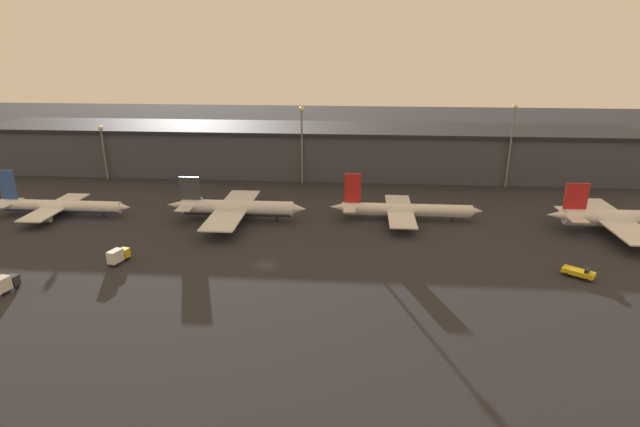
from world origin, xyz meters
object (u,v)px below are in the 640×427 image
at_px(airplane_0, 59,206).
at_px(airplane_2, 404,210).
at_px(service_vehicle_1, 118,256).
at_px(service_vehicle_2, 4,284).
at_px(service_vehicle_0, 579,272).
at_px(airplane_1, 236,208).
at_px(airplane_3, 618,218).

distance_m(airplane_0, airplane_2, 102.65).
bearing_deg(service_vehicle_1, service_vehicle_2, 148.66).
xyz_separation_m(airplane_0, airplane_2, (102.55, 4.70, 0.01)).
height_order(airplane_2, service_vehicle_0, airplane_2).
relative_size(airplane_1, airplane_3, 1.07).
bearing_deg(airplane_1, service_vehicle_1, -123.64).
xyz_separation_m(airplane_1, service_vehicle_2, (-37.68, -47.22, -1.75)).
relative_size(service_vehicle_1, service_vehicle_2, 1.06).
height_order(airplane_2, service_vehicle_2, airplane_2).
height_order(airplane_3, service_vehicle_2, airplane_3).
xyz_separation_m(airplane_3, service_vehicle_2, (-143.79, -46.32, -1.92)).
bearing_deg(service_vehicle_1, airplane_2, -46.96).
distance_m(airplane_3, service_vehicle_1, 130.49).
bearing_deg(service_vehicle_2, airplane_1, -26.95).
bearing_deg(airplane_0, airplane_3, -0.48).
bearing_deg(service_vehicle_2, service_vehicle_1, -35.49).
bearing_deg(airplane_1, service_vehicle_2, -128.86).
relative_size(airplane_0, airplane_1, 1.06).
height_order(airplane_0, service_vehicle_2, airplane_0).
xyz_separation_m(airplane_1, service_vehicle_1, (-20.72, -31.47, -1.76)).
height_order(service_vehicle_0, service_vehicle_2, service_vehicle_2).
distance_m(airplane_0, airplane_3, 159.76).
xyz_separation_m(airplane_1, airplane_2, (48.90, 4.39, -0.66)).
relative_size(airplane_3, service_vehicle_1, 6.34).
xyz_separation_m(service_vehicle_0, service_vehicle_2, (-122.24, -16.65, 0.78)).
bearing_deg(airplane_1, airplane_2, 4.85).
bearing_deg(service_vehicle_0, airplane_3, 91.12).
height_order(airplane_2, airplane_3, airplane_2).
height_order(airplane_1, service_vehicle_0, airplane_1).
distance_m(airplane_2, airplane_3, 57.46).
bearing_deg(airplane_2, service_vehicle_0, -44.70).
height_order(airplane_1, airplane_3, airplane_3).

